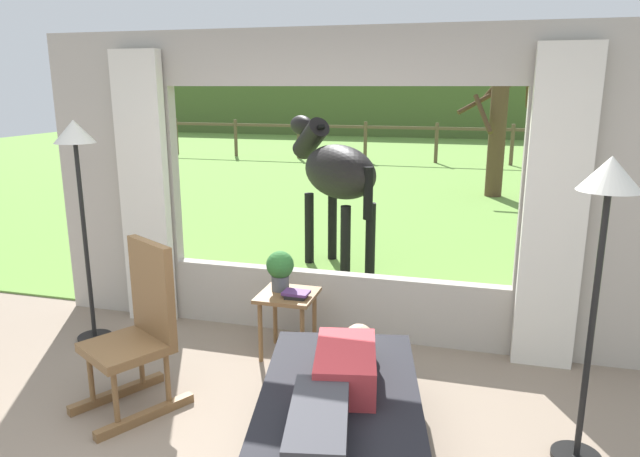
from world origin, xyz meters
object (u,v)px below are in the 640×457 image
floor_lamp_right (605,221)px  rocking_chair (140,328)px  side_table (288,305)px  potted_plant (280,268)px  recliner_sofa (339,429)px  floor_lamp_left (78,165)px  book_stack (296,294)px  reclining_person (338,385)px  horse (335,172)px  pasture_tree (498,128)px

floor_lamp_right → rocking_chair: bearing=-177.6°
side_table → potted_plant: size_ratio=1.63×
recliner_sofa → floor_lamp_right: (1.32, 0.40, 1.20)m
side_table → floor_lamp_left: (-1.69, -0.16, 1.06)m
book_stack → floor_lamp_left: bearing=-176.9°
reclining_person → potted_plant: 1.57m
potted_plant → book_stack: (0.17, -0.12, -0.16)m
recliner_sofa → side_table: 1.44m
floor_lamp_left → horse: floor_lamp_left is taller
potted_plant → floor_lamp_left: bearing=-172.3°
rocking_chair → side_table: size_ratio=2.15×
horse → pasture_tree: (1.89, 5.28, 0.17)m
potted_plant → recliner_sofa: bearing=-58.5°
potted_plant → floor_lamp_right: (2.11, -0.90, 0.72)m
book_stack → pasture_tree: bearing=77.9°
pasture_tree → horse: bearing=-109.7°
book_stack → horse: bearing=96.5°
recliner_sofa → floor_lamp_left: size_ratio=1.00×
recliner_sofa → reclining_person: size_ratio=1.29×
reclining_person → horse: (-0.89, 3.53, 0.63)m
book_stack → rocking_chair: bearing=-132.2°
recliner_sofa → book_stack: 1.36m
reclining_person → book_stack: bearing=105.8°
floor_lamp_right → horse: bearing=125.5°
pasture_tree → floor_lamp_left: bearing=-113.9°
rocking_chair → floor_lamp_right: size_ratio=0.64×
rocking_chair → reclining_person: bearing=17.1°
reclining_person → horse: size_ratio=0.83×
reclining_person → floor_lamp_left: (-2.40, 1.12, 0.97)m
potted_plant → horse: bearing=92.4°
floor_lamp_left → rocking_chair: bearing=-39.0°
horse → pasture_tree: pasture_tree is taller
potted_plant → floor_lamp_right: floor_lamp_right is taller
floor_lamp_left → floor_lamp_right: (3.72, -0.68, -0.07)m
rocking_chair → potted_plant: rocking_chair is taller
side_table → horse: 2.37m
floor_lamp_left → floor_lamp_right: size_ratio=1.05×
rocking_chair → floor_lamp_right: bearing=32.6°
reclining_person → rocking_chair: bearing=155.6°
floor_lamp_right → reclining_person: bearing=-161.3°
reclining_person → potted_plant: potted_plant is taller
rocking_chair → floor_lamp_left: (-0.98, 0.79, 0.95)m
side_table → rocking_chair: bearing=-126.9°
recliner_sofa → reclining_person: (0.00, -0.05, 0.30)m
book_stack → horse: (-0.26, 2.32, 0.61)m
side_table → potted_plant: potted_plant is taller
recliner_sofa → book_stack: book_stack is taller
horse → rocking_chair: bearing=-143.5°
side_table → recliner_sofa: bearing=-60.0°
reclining_person → potted_plant: bearing=109.3°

